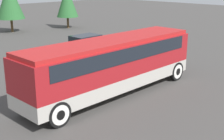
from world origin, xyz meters
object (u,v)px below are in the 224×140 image
at_px(parked_car_mid, 78,60).
at_px(parked_car_far, 107,48).
at_px(parked_car_near, 87,43).
at_px(tour_bus, 113,61).

relative_size(parked_car_mid, parked_car_far, 0.90).
bearing_deg(parked_car_mid, parked_car_near, 42.68).
distance_m(parked_car_near, parked_car_far, 2.65).
xyz_separation_m(tour_bus, parked_car_near, (5.77, 8.81, -1.14)).
height_order(tour_bus, parked_car_mid, tour_bus).
xyz_separation_m(tour_bus, parked_car_mid, (1.74, 5.09, -1.18)).
bearing_deg(parked_car_far, tour_bus, -132.28).
bearing_deg(parked_car_near, tour_bus, -123.25).
bearing_deg(tour_bus, parked_car_far, 47.72).
relative_size(tour_bus, parked_car_near, 2.34).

